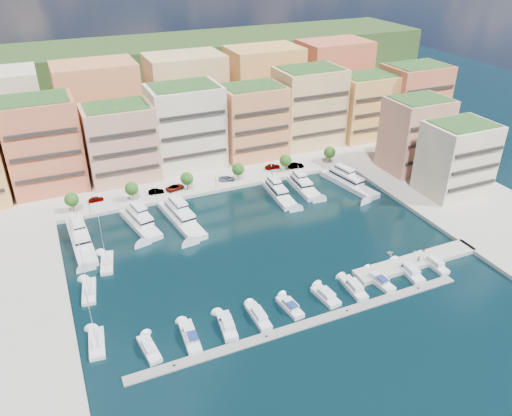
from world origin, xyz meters
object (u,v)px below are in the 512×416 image
object	(u,v)px
car_0	(96,199)
yacht_0	(80,238)
cruiser_8	(409,271)
car_5	(296,166)
yacht_6	(347,181)
lamppost_3	(271,169)
tree_1	(132,189)
cruiser_9	(434,264)
sailboat_2	(107,263)
tender_3	(416,252)
lamppost_4	(322,160)
person_0	(419,259)
yacht_5	(303,186)
lamppost_1	(155,191)
cruiser_4	(290,307)
lamppost_2	(216,180)
cruiser_3	(259,316)
yacht_2	(180,217)
tender_1	(390,252)
cruiser_1	(190,337)
cruiser_5	(326,296)
car_3	(227,179)
yacht_4	(278,193)
lamppost_0	(89,203)
cruiser_0	(149,349)
cruiser_6	(354,288)
cruiser_7	(378,281)
tree_2	(187,178)
tree_3	(238,169)
car_1	(156,191)
sailboat_0	(97,344)
car_4	(272,166)
cruiser_2	(227,326)
tree_0	(72,199)
yacht_1	(140,222)

from	to	relation	value
car_0	yacht_0	bearing A→B (deg)	160.53
cruiser_8	car_5	world-z (taller)	car_5
yacht_6	lamppost_3	bearing A→B (deg)	148.57
tree_1	cruiser_9	world-z (taller)	tree_1
sailboat_2	tender_3	distance (m)	72.83
lamppost_4	person_0	world-z (taller)	lamppost_4
yacht_5	car_0	bearing A→B (deg)	165.36
lamppost_1	cruiser_4	xyz separation A→B (m)	(13.82, -55.80, -3.26)
lamppost_2	yacht_6	bearing A→B (deg)	-17.73
cruiser_3	yacht_2	bearing A→B (deg)	94.34
yacht_5	tender_1	size ratio (longest dim) A/B	9.04
lamppost_1	cruiser_1	xyz separation A→B (m)	(-7.34, -55.82, -3.26)
cruiser_5	car_3	size ratio (longest dim) A/B	1.51
yacht_4	tender_3	xyz separation A→B (m)	(17.24, -39.59, -0.74)
lamppost_0	lamppost_4	bearing A→B (deg)	0.00
lamppost_2	cruiser_3	world-z (taller)	lamppost_2
cruiser_0	lamppost_2	bearing A→B (deg)	59.30
cruiser_6	lamppost_2	bearing A→B (deg)	101.33
cruiser_5	cruiser_7	distance (m)	13.30
tree_2	cruiser_0	world-z (taller)	tree_2
tender_1	tree_3	bearing A→B (deg)	36.74
tree_3	car_1	distance (m)	25.26
tree_2	yacht_2	xyz separation A→B (m)	(-6.50, -14.60, -3.53)
yacht_4	sailboat_0	world-z (taller)	sailboat_0
cruiser_6	tree_1	bearing A→B (deg)	121.20
yacht_6	car_4	bearing A→B (deg)	132.63
cruiser_2	car_5	bearing A→B (deg)	51.97
yacht_4	cruiser_9	bearing A→B (deg)	-69.01
tree_0	yacht_4	bearing A→B (deg)	-12.70
yacht_1	car_0	size ratio (longest dim) A/B	4.34
yacht_5	yacht_6	size ratio (longest dim) A/B	0.70
yacht_4	car_1	distance (m)	35.39
tree_3	cruiser_6	bearing A→B (deg)	-86.86
lamppost_3	yacht_0	xyz separation A→B (m)	(-58.08, -12.49, -2.62)
cruiser_6	car_3	world-z (taller)	car_3
yacht_4	car_1	size ratio (longest dim) A/B	3.99
yacht_0	cruiser_5	xyz separation A→B (m)	(44.33, -43.28, -0.66)
tree_1	cruiser_5	bearing A→B (deg)	-64.05
yacht_2	cruiser_9	bearing A→B (deg)	-42.50
car_1	car_5	distance (m)	45.36
car_3	yacht_2	bearing A→B (deg)	143.63
cruiser_0	cruiser_6	distance (m)	44.30
yacht_1	sailboat_0	size ratio (longest dim) A/B	1.39
tree_1	cruiser_9	bearing A→B (deg)	-45.56
tender_1	yacht_4	bearing A→B (deg)	32.88
lamppost_0	car_4	distance (m)	57.58
lamppost_1	yacht_4	world-z (taller)	yacht_4
lamppost_0	lamppost_2	bearing A→B (deg)	0.00
yacht_6	car_4	size ratio (longest dim) A/B	4.53
cruiser_9	car_0	xyz separation A→B (m)	(-66.59, 61.71, 1.17)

